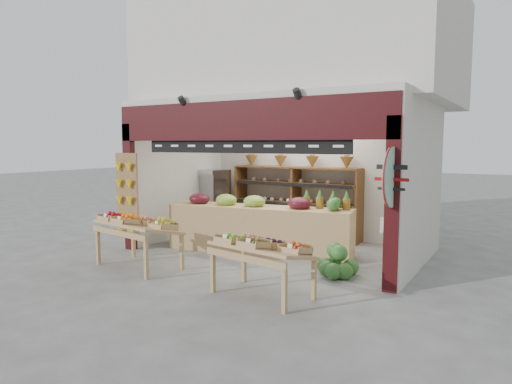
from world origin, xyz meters
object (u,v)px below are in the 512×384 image
object	(u,v)px
back_shelving	(296,189)
mid_counter	(259,227)
display_table_right	(260,247)
watermelon_pile	(336,264)
refrigerator	(214,201)
display_table_left	(136,224)
cardboard_stack	(219,234)

from	to	relation	value
back_shelving	mid_counter	xyz separation A→B (m)	(0.05, -1.84, -0.64)
display_table_right	watermelon_pile	distance (m)	1.71
refrigerator	display_table_left	world-z (taller)	refrigerator
refrigerator	watermelon_pile	xyz separation A→B (m)	(4.14, -2.14, -0.59)
display_table_right	display_table_left	bearing A→B (deg)	175.29
refrigerator	display_table_left	xyz separation A→B (m)	(0.76, -3.43, -0.02)
mid_counter	watermelon_pile	xyz separation A→B (m)	(2.00, -0.78, -0.32)
back_shelving	mid_counter	distance (m)	1.95
refrigerator	cardboard_stack	distance (m)	1.68
mid_counter	display_table_left	bearing A→B (deg)	-123.57
mid_counter	watermelon_pile	size ratio (longest dim) A/B	5.51
refrigerator	cardboard_stack	xyz separation A→B (m)	(1.02, -1.22, -0.55)
back_shelving	watermelon_pile	world-z (taller)	back_shelving
mid_counter	display_table_left	xyz separation A→B (m)	(-1.37, -2.07, 0.26)
mid_counter	watermelon_pile	bearing A→B (deg)	-21.35
display_table_left	display_table_right	xyz separation A→B (m)	(2.77, -0.23, -0.05)
cardboard_stack	watermelon_pile	world-z (taller)	cardboard_stack
back_shelving	cardboard_stack	distance (m)	2.20
refrigerator	watermelon_pile	size ratio (longest dim) A/B	2.25
back_shelving	display_table_left	distance (m)	4.14
display_table_left	display_table_right	bearing A→B (deg)	-4.71
refrigerator	mid_counter	distance (m)	2.55
cardboard_stack	display_table_left	xyz separation A→B (m)	(-0.25, -2.21, 0.54)
back_shelving	display_table_left	bearing A→B (deg)	-108.69
cardboard_stack	mid_counter	distance (m)	1.16
cardboard_stack	mid_counter	world-z (taller)	mid_counter
cardboard_stack	mid_counter	size ratio (longest dim) A/B	0.27
cardboard_stack	display_table_right	size ratio (longest dim) A/B	0.67
back_shelving	display_table_right	size ratio (longest dim) A/B	2.03
refrigerator	back_shelving	bearing A→B (deg)	25.88
cardboard_stack	display_table_right	bearing A→B (deg)	-44.12
mid_counter	cardboard_stack	bearing A→B (deg)	172.70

